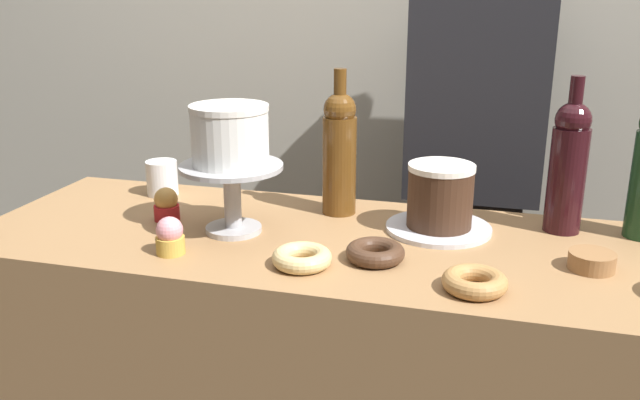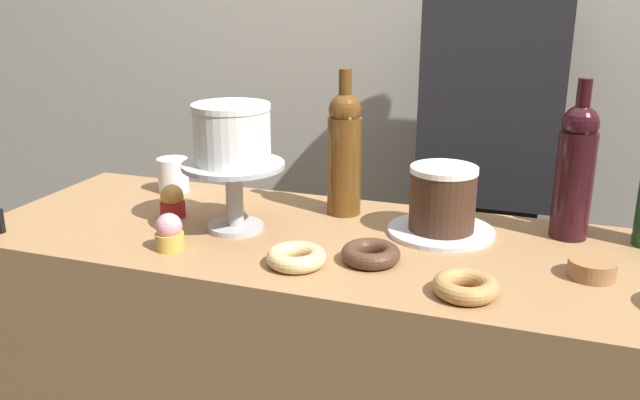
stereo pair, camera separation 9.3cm
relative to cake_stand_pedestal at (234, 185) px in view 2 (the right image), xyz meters
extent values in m
cube|color=#BCB7A8|center=(0.18, 0.86, 0.29)|extent=(6.00, 0.05, 2.60)
cylinder|color=#B2B2B7|center=(0.00, 0.00, -0.09)|extent=(0.12, 0.12, 0.01)
cylinder|color=#B2B2B7|center=(0.00, 0.00, -0.02)|extent=(0.04, 0.04, 0.12)
cylinder|color=#B2B2B7|center=(0.00, 0.00, 0.04)|extent=(0.21, 0.21, 0.01)
cylinder|color=white|center=(0.00, 0.00, 0.10)|extent=(0.16, 0.16, 0.11)
cylinder|color=white|center=(0.00, 0.00, 0.16)|extent=(0.16, 0.16, 0.01)
cylinder|color=silver|center=(0.42, 0.12, -0.09)|extent=(0.22, 0.22, 0.01)
cylinder|color=#3D2619|center=(0.42, 0.12, -0.03)|extent=(0.14, 0.14, 0.12)
cylinder|color=white|center=(0.42, 0.12, 0.04)|extent=(0.14, 0.14, 0.01)
cylinder|color=#5B3814|center=(0.19, 0.18, 0.01)|extent=(0.08, 0.08, 0.22)
sphere|color=#5B3814|center=(0.19, 0.18, 0.14)|extent=(0.07, 0.07, 0.07)
cylinder|color=#5B3814|center=(0.19, 0.18, 0.19)|extent=(0.03, 0.03, 0.08)
cylinder|color=black|center=(0.67, 0.19, 0.01)|extent=(0.08, 0.08, 0.22)
sphere|color=black|center=(0.67, 0.19, 0.14)|extent=(0.07, 0.07, 0.07)
cylinder|color=black|center=(0.67, 0.19, 0.19)|extent=(0.03, 0.03, 0.08)
cylinder|color=red|center=(-0.17, 0.03, -0.08)|extent=(0.06, 0.06, 0.03)
sphere|color=#CC9347|center=(-0.17, 0.03, -0.05)|extent=(0.05, 0.05, 0.05)
cylinder|color=gold|center=(-0.07, -0.14, -0.08)|extent=(0.06, 0.06, 0.03)
sphere|color=pink|center=(-0.07, -0.14, -0.05)|extent=(0.05, 0.05, 0.05)
torus|color=#E0C17F|center=(0.19, -0.13, -0.08)|extent=(0.11, 0.11, 0.03)
torus|color=#472D1E|center=(0.32, -0.07, -0.08)|extent=(0.11, 0.11, 0.03)
torus|color=#B27F47|center=(0.51, -0.16, -0.08)|extent=(0.11, 0.11, 0.03)
cylinder|color=olive|center=(0.71, -0.01, -0.09)|extent=(0.08, 0.08, 0.01)
cylinder|color=olive|center=(0.71, -0.01, -0.08)|extent=(0.08, 0.08, 0.01)
cylinder|color=olive|center=(0.71, -0.01, -0.07)|extent=(0.08, 0.08, 0.01)
cylinder|color=white|center=(-0.27, 0.20, -0.06)|extent=(0.08, 0.08, 0.08)
cube|color=black|center=(0.46, 0.62, -0.59)|extent=(0.28, 0.18, 0.85)
cube|color=#232328|center=(0.46, 0.62, 0.11)|extent=(0.36, 0.22, 0.55)
camera|label=1|loc=(0.53, -1.24, 0.40)|focal=38.02mm
camera|label=2|loc=(0.62, -1.21, 0.40)|focal=38.02mm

